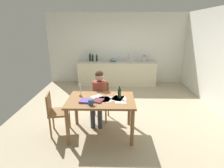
{
  "coord_description": "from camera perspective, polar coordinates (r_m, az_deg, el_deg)",
  "views": [
    {
      "loc": [
        -0.05,
        -4.27,
        2.12
      ],
      "look_at": [
        -0.13,
        -0.36,
        0.85
      ],
      "focal_mm": 28.64,
      "sensor_mm": 36.0,
      "label": 1
    }
  ],
  "objects": [
    {
      "name": "paper_notice",
      "position": [
        3.55,
        1.71,
        -4.38
      ],
      "size": [
        0.34,
        0.36,
        0.0
      ],
      "primitive_type": "cube",
      "rotation": [
        0.0,
        0.0,
        -0.57
      ],
      "color": "white",
      "rests_on": "dining_table"
    },
    {
      "name": "wine_glass_by_kettle",
      "position": [
        6.75,
        1.08,
        8.52
      ],
      "size": [
        0.07,
        0.07,
        0.15
      ],
      "color": "silver",
      "rests_on": "kitchen_counter"
    },
    {
      "name": "wall_back",
      "position": [
        6.92,
        1.6,
        11.19
      ],
      "size": [
        5.2,
        0.12,
        2.6
      ],
      "primitive_type": "cube",
      "color": "silver",
      "rests_on": "ground"
    },
    {
      "name": "paper_envelope",
      "position": [
        3.53,
        1.79,
        -4.52
      ],
      "size": [
        0.29,
        0.35,
        0.0
      ],
      "primitive_type": "cube",
      "rotation": [
        0.0,
        0.0,
        -0.3
      ],
      "color": "white",
      "rests_on": "dining_table"
    },
    {
      "name": "mixing_bowl",
      "position": [
        6.53,
        0.34,
        7.76
      ],
      "size": [
        0.26,
        0.26,
        0.12
      ],
      "primitive_type": "ellipsoid",
      "color": "#668C99",
      "rests_on": "kitchen_counter"
    },
    {
      "name": "ground_plane",
      "position": [
        4.77,
        1.65,
        -8.63
      ],
      "size": [
        5.2,
        5.2,
        0.04
      ],
      "primitive_type": "cube",
      "color": "tan"
    },
    {
      "name": "bottle_wine_red",
      "position": [
        6.57,
        -4.9,
        8.2
      ],
      "size": [
        0.07,
        0.07,
        0.26
      ],
      "color": "black",
      "rests_on": "kitchen_counter"
    },
    {
      "name": "paper_flyer",
      "position": [
        3.48,
        -2.24,
        -4.85
      ],
      "size": [
        0.28,
        0.34,
        0.0
      ],
      "primitive_type": "cube",
      "rotation": [
        0.0,
        0.0,
        -0.26
      ],
      "color": "white",
      "rests_on": "dining_table"
    },
    {
      "name": "candlestick",
      "position": [
        3.64,
        -10.05,
        -2.9
      ],
      "size": [
        0.06,
        0.06,
        0.26
      ],
      "color": "gold",
      "rests_on": "dining_table"
    },
    {
      "name": "paper_bill",
      "position": [
        3.56,
        -4.32,
        -4.34
      ],
      "size": [
        0.35,
        0.36,
        0.0
      ],
      "primitive_type": "cube",
      "rotation": [
        0.0,
        0.0,
        0.68
      ],
      "color": "white",
      "rests_on": "dining_table"
    },
    {
      "name": "sink_unit",
      "position": [
        6.64,
        5.3,
        7.54
      ],
      "size": [
        0.36,
        0.36,
        0.24
      ],
      "color": "#B2B7BC",
      "rests_on": "kitchen_counter"
    },
    {
      "name": "dining_table",
      "position": [
        3.53,
        -3.5,
        -6.51
      ],
      "size": [
        1.3,
        0.86,
        0.77
      ],
      "color": "olive",
      "rests_on": "ground"
    },
    {
      "name": "paper_letter",
      "position": [
        3.48,
        -2.33,
        -4.86
      ],
      "size": [
        0.26,
        0.33,
        0.0
      ],
      "primitive_type": "cube",
      "rotation": [
        0.0,
        0.0,
        0.19
      ],
      "color": "white",
      "rests_on": "dining_table"
    },
    {
      "name": "chair_at_table",
      "position": [
        4.22,
        -3.73,
        -4.76
      ],
      "size": [
        0.45,
        0.45,
        0.87
      ],
      "color": "olive",
      "rests_on": "ground"
    },
    {
      "name": "chair_side_empty",
      "position": [
        3.79,
        -17.43,
        -8.31
      ],
      "size": [
        0.46,
        0.46,
        0.87
      ],
      "color": "olive",
      "rests_on": "ground"
    },
    {
      "name": "person_seated",
      "position": [
        4.02,
        -4.18,
        -3.07
      ],
      "size": [
        0.37,
        0.62,
        1.19
      ],
      "color": "brown",
      "rests_on": "ground"
    },
    {
      "name": "paper_receipt",
      "position": [
        3.43,
        2.81,
        -5.19
      ],
      "size": [
        0.22,
        0.3,
        0.0
      ],
      "primitive_type": "cube",
      "rotation": [
        0.0,
        0.0,
        -0.03
      ],
      "color": "white",
      "rests_on": "dining_table"
    },
    {
      "name": "kitchen_counter",
      "position": [
        6.72,
        1.56,
        3.62
      ],
      "size": [
        2.87,
        0.64,
        0.9
      ],
      "color": "beige",
      "rests_on": "ground"
    },
    {
      "name": "book_cookery",
      "position": [
        3.4,
        -8.63,
        -5.34
      ],
      "size": [
        0.2,
        0.22,
        0.03
      ],
      "primitive_type": "cube",
      "rotation": [
        0.0,
        0.0,
        -0.12
      ],
      "color": "#5F48A0",
      "rests_on": "dining_table"
    },
    {
      "name": "wine_glass_near_sink",
      "position": [
        6.75,
        2.08,
        8.51
      ],
      "size": [
        0.07,
        0.07,
        0.15
      ],
      "color": "silver",
      "rests_on": "kitchen_counter"
    },
    {
      "name": "bottle_vinegar",
      "position": [
        6.65,
        -6.22,
        8.28
      ],
      "size": [
        0.08,
        0.08,
        0.26
      ],
      "color": "black",
      "rests_on": "kitchen_counter"
    },
    {
      "name": "book_magazine",
      "position": [
        3.4,
        -4.55,
        -5.26
      ],
      "size": [
        0.25,
        0.26,
        0.03
      ],
      "primitive_type": "cube",
      "rotation": [
        0.0,
        0.0,
        -0.35
      ],
      "color": "brown",
      "rests_on": "dining_table"
    },
    {
      "name": "bottle_oil",
      "position": [
        6.68,
        -7.04,
        8.4
      ],
      "size": [
        0.08,
        0.08,
        0.29
      ],
      "color": "black",
      "rests_on": "kitchen_counter"
    },
    {
      "name": "stovetop_kettle",
      "position": [
        6.69,
        10.22,
        8.06
      ],
      "size": [
        0.18,
        0.18,
        0.22
      ],
      "color": "#B7BABF",
      "rests_on": "kitchen_counter"
    },
    {
      "name": "coffee_mug",
      "position": [
        3.23,
        -6.81,
        -5.83
      ],
      "size": [
        0.13,
        0.09,
        0.11
      ],
      "color": "#33598C",
      "rests_on": "dining_table"
    },
    {
      "name": "wine_bottle_on_table",
      "position": [
        3.48,
        2.38,
        -3.01
      ],
      "size": [
        0.06,
        0.06,
        0.25
      ],
      "color": "black",
      "rests_on": "dining_table"
    }
  ]
}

